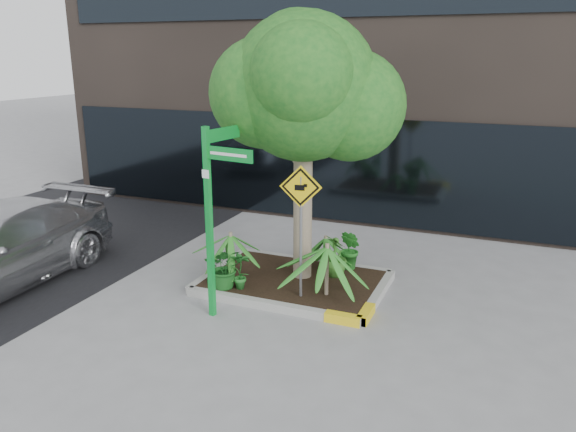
% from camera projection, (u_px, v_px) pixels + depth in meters
% --- Properties ---
extents(ground, '(80.00, 80.00, 0.00)m').
position_uv_depth(ground, '(278.00, 290.00, 10.34)').
color(ground, gray).
rests_on(ground, ground).
extents(asphalt_road, '(7.00, 80.00, 0.01)m').
position_uv_depth(asphalt_road, '(15.00, 245.00, 12.72)').
color(asphalt_road, black).
rests_on(asphalt_road, ground).
extents(planter, '(3.35, 2.36, 0.15)m').
position_uv_depth(planter, '(295.00, 282.00, 10.47)').
color(planter, '#9E9E99').
rests_on(planter, ground).
extents(tree, '(3.32, 2.95, 4.98)m').
position_uv_depth(tree, '(304.00, 87.00, 9.66)').
color(tree, gray).
rests_on(tree, ground).
extents(palm_front, '(1.05, 1.05, 1.17)m').
position_uv_depth(palm_front, '(327.00, 247.00, 9.56)').
color(palm_front, gray).
rests_on(palm_front, ground).
extents(palm_left, '(0.98, 0.98, 1.09)m').
position_uv_depth(palm_left, '(231.00, 235.00, 10.37)').
color(palm_left, gray).
rests_on(palm_left, ground).
extents(palm_back, '(0.70, 0.70, 0.77)m').
position_uv_depth(palm_back, '(326.00, 238.00, 10.97)').
color(palm_back, gray).
rests_on(palm_back, ground).
extents(shrub_a, '(0.93, 0.93, 0.78)m').
position_uv_depth(shrub_a, '(225.00, 267.00, 9.98)').
color(shrub_a, '#164E19').
rests_on(shrub_a, planter).
extents(shrub_b, '(0.62, 0.62, 0.79)m').
position_uv_depth(shrub_b, '(335.00, 256.00, 10.53)').
color(shrub_b, '#2E691F').
rests_on(shrub_b, planter).
extents(shrub_c, '(0.44, 0.44, 0.71)m').
position_uv_depth(shrub_c, '(241.00, 270.00, 9.95)').
color(shrub_c, '#216D25').
rests_on(shrub_c, planter).
extents(shrub_d, '(0.63, 0.63, 0.81)m').
position_uv_depth(shrub_d, '(350.00, 250.00, 10.82)').
color(shrub_d, '#1F6B1F').
rests_on(shrub_d, planter).
extents(street_sign_post, '(0.92, 1.00, 3.14)m').
position_uv_depth(street_sign_post, '(214.00, 202.00, 8.85)').
color(street_sign_post, '#0D9632').
rests_on(street_sign_post, ground).
extents(cattle_sign, '(0.70, 0.15, 2.31)m').
position_uv_depth(cattle_sign, '(301.00, 210.00, 9.27)').
color(cattle_sign, slate).
rests_on(cattle_sign, ground).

